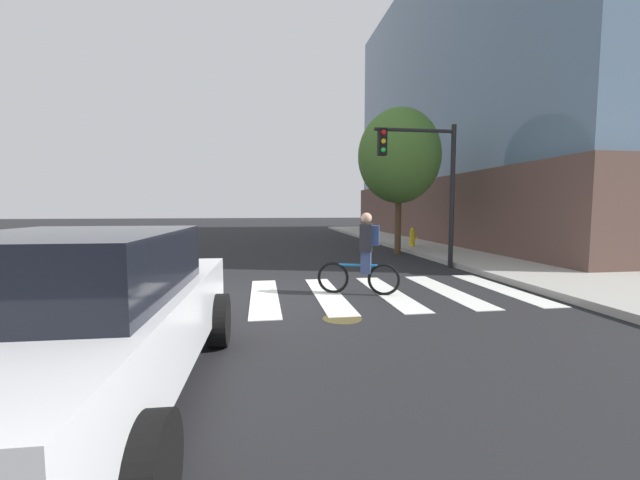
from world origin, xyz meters
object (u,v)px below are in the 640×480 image
Objects in this scene: manhole_cover at (342,319)px; traffic_light_near at (426,171)px; sedan_near at (81,320)px; fire_hydrant at (412,237)px; cyclist at (364,254)px; street_tree_near at (399,156)px.

traffic_light_near is (3.48, 4.78, 2.86)m from manhole_cover.
sedan_near is 1.11× the size of traffic_light_near.
fire_hydrant is at bearing 71.87° from traffic_light_near.
cyclist is 9.09m from fire_hydrant.
traffic_light_near reaches higher than cyclist.
cyclist is (0.81, 1.64, 0.84)m from manhole_cover.
manhole_cover is at bearing -117.72° from fire_hydrant.
street_tree_near is at bearing -130.33° from fire_hydrant.
manhole_cover is at bearing -116.11° from cyclist.
traffic_light_near is at bearing 48.88° from sedan_near.
street_tree_near is (3.14, 6.68, 2.90)m from cyclist.
cyclist is 0.31× the size of street_tree_near.
cyclist is at bearing -118.04° from fire_hydrant.
sedan_near is 5.47m from cyclist.
fire_hydrant is (4.27, 8.02, -0.31)m from cyclist.
street_tree_near reaches higher than manhole_cover.
manhole_cover is 0.12× the size of street_tree_near.
cyclist is 0.40× the size of traffic_light_near.
manhole_cover is 2.01m from cyclist.
traffic_light_near is (6.31, 7.23, 2.04)m from sedan_near.
sedan_near is at bearing -131.12° from traffic_light_near.
street_tree_near reaches higher than fire_hydrant.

